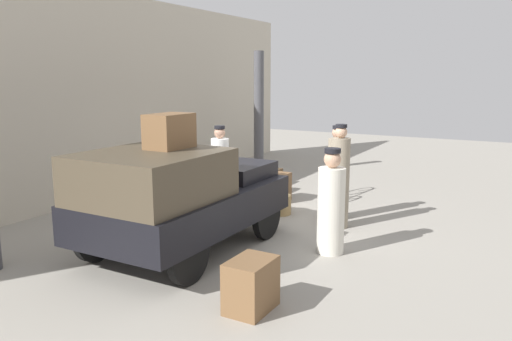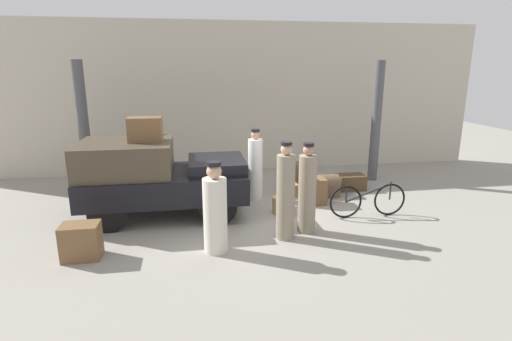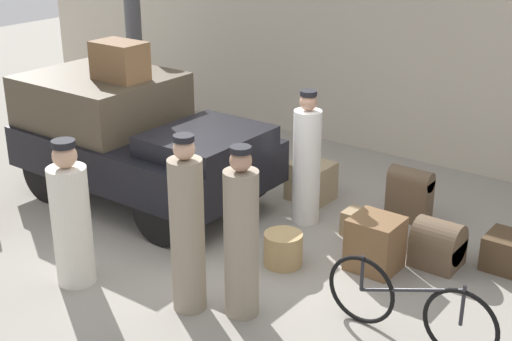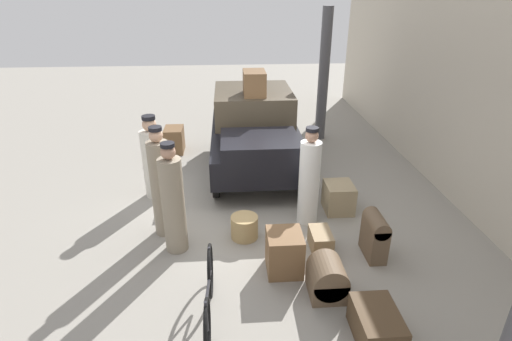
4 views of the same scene
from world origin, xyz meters
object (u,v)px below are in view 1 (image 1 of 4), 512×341
object	(u,v)px
trunk_on_truck_roof	(170,131)
porter_lifting_near_truck	(331,206)
bicycle	(336,182)
conductor_in_dark_uniform	(220,173)
suitcase_black_upright	(251,285)
suitcase_tan_flat	(276,187)
trunk_umber_medium	(268,178)
wicker_basket	(280,204)
trunk_barrel_dark	(216,180)
trunk_wicker_pale	(185,198)
porter_with_bicycle	(337,176)
porter_standing_middle	(340,180)
suitcase_small_leather	(240,195)
truck	(178,195)
trunk_large_brown	(267,183)

from	to	relation	value
trunk_on_truck_roof	porter_lifting_near_truck	bearing A→B (deg)	-57.29
bicycle	conductor_in_dark_uniform	size ratio (longest dim) A/B	1.00
trunk_on_truck_roof	conductor_in_dark_uniform	bearing A→B (deg)	17.16
conductor_in_dark_uniform	suitcase_black_upright	size ratio (longest dim) A/B	2.78
conductor_in_dark_uniform	suitcase_tan_flat	distance (m)	1.52
suitcase_black_upright	trunk_on_truck_roof	xyz separation A→B (m)	(0.97, 1.93, 1.60)
trunk_umber_medium	suitcase_black_upright	bearing A→B (deg)	-153.65
wicker_basket	bicycle	bearing A→B (deg)	-15.94
conductor_in_dark_uniform	trunk_on_truck_roof	xyz separation A→B (m)	(-2.47, -0.76, 1.11)
trunk_barrel_dark	trunk_wicker_pale	size ratio (longest dim) A/B	1.24
porter_with_bicycle	porter_standing_middle	bearing A→B (deg)	-154.01
wicker_basket	trunk_barrel_dark	distance (m)	2.06
trunk_barrel_dark	suitcase_small_leather	world-z (taller)	trunk_barrel_dark
trunk_umber_medium	porter_with_bicycle	bearing A→B (deg)	-127.98
truck	conductor_in_dark_uniform	bearing A→B (deg)	18.26
trunk_umber_medium	trunk_wicker_pale	world-z (taller)	trunk_wicker_pale
bicycle	suitcase_tan_flat	world-z (taller)	bicycle
trunk_wicker_pale	suitcase_small_leather	size ratio (longest dim) A/B	1.10
trunk_large_brown	porter_lifting_near_truck	bearing A→B (deg)	-137.96
suitcase_tan_flat	trunk_large_brown	bearing A→B (deg)	43.35
conductor_in_dark_uniform	trunk_on_truck_roof	size ratio (longest dim) A/B	2.50
truck	suitcase_small_leather	size ratio (longest dim) A/B	6.70
suitcase_tan_flat	porter_with_bicycle	bearing A→B (deg)	-111.76
suitcase_small_leather	porter_standing_middle	bearing A→B (deg)	-104.70
truck	wicker_basket	distance (m)	2.86
trunk_large_brown	trunk_wicker_pale	distance (m)	2.29
suitcase_small_leather	trunk_on_truck_roof	bearing A→B (deg)	-166.05
wicker_basket	suitcase_black_upright	bearing A→B (deg)	-157.94
bicycle	trunk_wicker_pale	distance (m)	3.41
porter_with_bicycle	trunk_large_brown	world-z (taller)	porter_with_bicycle
wicker_basket	suitcase_tan_flat	size ratio (longest dim) A/B	0.72
truck	suitcase_black_upright	world-z (taller)	truck
conductor_in_dark_uniform	trunk_on_truck_roof	bearing A→B (deg)	-162.84
trunk_umber_medium	trunk_on_truck_roof	bearing A→B (deg)	-168.05
bicycle	trunk_on_truck_roof	xyz separation A→B (m)	(-4.68, 0.87, 1.54)
trunk_barrel_dark	trunk_wicker_pale	bearing A→B (deg)	-172.37
truck	porter_with_bicycle	distance (m)	3.31
conductor_in_dark_uniform	suitcase_tan_flat	xyz separation A→B (m)	(1.31, -0.59, -0.49)
truck	trunk_wicker_pale	bearing A→B (deg)	35.23
suitcase_black_upright	porter_with_bicycle	bearing A→B (deg)	6.81
conductor_in_dark_uniform	trunk_wicker_pale	distance (m)	0.90
bicycle	suitcase_small_leather	bearing A→B (deg)	129.28
wicker_basket	conductor_in_dark_uniform	bearing A→B (deg)	110.80
wicker_basket	porter_with_bicycle	size ratio (longest dim) A/B	0.25
porter_lifting_near_truck	trunk_barrel_dark	xyz separation A→B (m)	(2.22, 3.62, -0.36)
bicycle	porter_standing_middle	xyz separation A→B (m)	(-2.04, -0.81, 0.50)
conductor_in_dark_uniform	bicycle	bearing A→B (deg)	-36.45
bicycle	wicker_basket	bearing A→B (deg)	164.06
conductor_in_dark_uniform	porter_with_bicycle	world-z (taller)	porter_with_bicycle
wicker_basket	porter_with_bicycle	world-z (taller)	porter_with_bicycle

